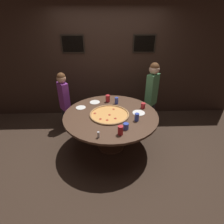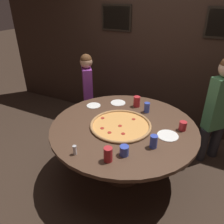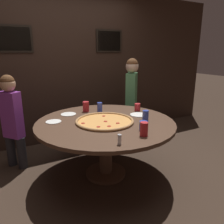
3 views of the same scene
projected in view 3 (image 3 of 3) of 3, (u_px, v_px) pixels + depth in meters
name	position (u px, v px, depth m)	size (l,w,h in m)	color
ground_plane	(106.00, 174.00, 2.90)	(24.00, 24.00, 0.00)	#38281E
back_wall	(67.00, 67.00, 3.78)	(6.40, 0.08, 2.60)	black
dining_table	(106.00, 130.00, 2.73)	(1.71, 1.71, 0.74)	#4C3323
giant_pizza	(105.00, 121.00, 2.66)	(0.71, 0.71, 0.03)	#E0994C
drink_cup_centre_back	(137.00, 107.00, 3.15)	(0.08, 0.08, 0.11)	#B22328
drink_cup_front_edge	(86.00, 107.00, 3.10)	(0.09, 0.09, 0.14)	#B22328
drink_cup_by_shaker	(100.00, 107.00, 3.11)	(0.07, 0.07, 0.13)	#384CB7
drink_cup_beside_pizza	(144.00, 129.00, 2.21)	(0.08, 0.08, 0.14)	#B22328
drink_cup_near_right	(143.00, 126.00, 2.38)	(0.09, 0.09, 0.10)	#384CB7
drink_cup_near_left	(145.00, 116.00, 2.68)	(0.08, 0.08, 0.14)	#384CB7
white_plate_far_back	(138.00, 115.00, 2.95)	(0.23, 0.23, 0.01)	white
white_plate_right_side	(68.00, 114.00, 2.98)	(0.21, 0.21, 0.01)	white
white_plate_left_side	(54.00, 122.00, 2.66)	(0.19, 0.19, 0.01)	white
condiment_shaker	(120.00, 139.00, 2.02)	(0.04, 0.04, 0.10)	silver
diner_side_right	(131.00, 95.00, 3.83)	(0.34, 0.36, 1.46)	#232328
diner_centre_back	(12.00, 117.00, 2.90)	(0.29, 0.32, 1.29)	#232328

